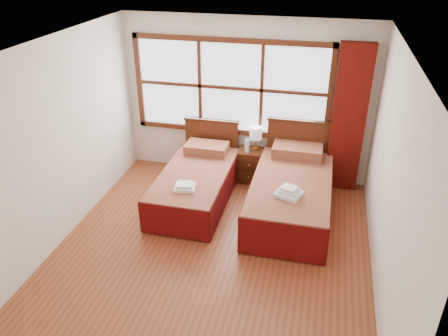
# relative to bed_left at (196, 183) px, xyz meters

# --- Properties ---
(floor) EXTENTS (4.50, 4.50, 0.00)m
(floor) POSITION_rel_bed_left_xyz_m (0.55, -1.20, -0.29)
(floor) COLOR brown
(floor) RESTS_ON ground
(ceiling) EXTENTS (4.50, 4.50, 0.00)m
(ceiling) POSITION_rel_bed_left_xyz_m (0.55, -1.20, 2.31)
(ceiling) COLOR white
(ceiling) RESTS_ON wall_back
(wall_back) EXTENTS (4.00, 0.00, 4.00)m
(wall_back) POSITION_rel_bed_left_xyz_m (0.55, 1.05, 1.01)
(wall_back) COLOR silver
(wall_back) RESTS_ON floor
(wall_left) EXTENTS (0.00, 4.50, 4.50)m
(wall_left) POSITION_rel_bed_left_xyz_m (-1.45, -1.20, 1.01)
(wall_left) COLOR silver
(wall_left) RESTS_ON floor
(wall_right) EXTENTS (0.00, 4.50, 4.50)m
(wall_right) POSITION_rel_bed_left_xyz_m (2.55, -1.20, 1.01)
(wall_right) COLOR silver
(wall_right) RESTS_ON floor
(window) EXTENTS (3.16, 0.06, 1.56)m
(window) POSITION_rel_bed_left_xyz_m (0.30, 1.01, 1.21)
(window) COLOR white
(window) RESTS_ON wall_back
(curtain) EXTENTS (0.50, 0.16, 2.30)m
(curtain) POSITION_rel_bed_left_xyz_m (2.15, 0.91, 0.88)
(curtain) COLOR #5D0F09
(curtain) RESTS_ON wall_back
(bed_left) EXTENTS (1.00, 2.02, 0.96)m
(bed_left) POSITION_rel_bed_left_xyz_m (0.00, 0.00, 0.00)
(bed_left) COLOR #3B1E0C
(bed_left) RESTS_ON floor
(bed_right) EXTENTS (1.12, 2.16, 1.09)m
(bed_right) POSITION_rel_bed_left_xyz_m (1.44, -0.00, 0.04)
(bed_right) COLOR #3B1E0C
(bed_right) RESTS_ON floor
(nightstand) EXTENTS (0.41, 0.41, 0.55)m
(nightstand) POSITION_rel_bed_left_xyz_m (0.70, 0.80, -0.02)
(nightstand) COLOR #4B2110
(nightstand) RESTS_ON floor
(towels_left) EXTENTS (0.32, 0.29, 0.08)m
(towels_left) POSITION_rel_bed_left_xyz_m (0.02, -0.57, 0.26)
(towels_left) COLOR white
(towels_left) RESTS_ON bed_left
(towels_right) EXTENTS (0.39, 0.37, 0.13)m
(towels_right) POSITION_rel_bed_left_xyz_m (1.44, -0.52, 0.34)
(towels_right) COLOR white
(towels_right) RESTS_ON bed_right
(lamp) EXTENTS (0.20, 0.20, 0.38)m
(lamp) POSITION_rel_bed_left_xyz_m (0.75, 0.87, 0.52)
(lamp) COLOR #B68A3A
(lamp) RESTS_ON nightstand
(bottle_near) EXTENTS (0.06, 0.06, 0.24)m
(bottle_near) POSITION_rel_bed_left_xyz_m (0.65, 0.71, 0.36)
(bottle_near) COLOR #C1E5F8
(bottle_near) RESTS_ON nightstand
(bottle_far) EXTENTS (0.06, 0.06, 0.23)m
(bottle_far) POSITION_rel_bed_left_xyz_m (0.63, 0.77, 0.36)
(bottle_far) COLOR #C1E5F8
(bottle_far) RESTS_ON nightstand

